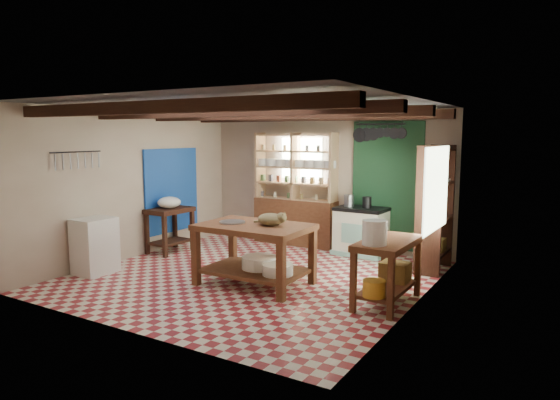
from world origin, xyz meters
The scene contains 30 objects.
floor centered at (0.00, 0.00, -0.01)m, with size 5.00×5.00×0.02m, color maroon.
ceiling centered at (0.00, 0.00, 2.60)m, with size 5.00×5.00×0.02m, color #48474C.
wall_back centered at (0.00, 2.50, 1.30)m, with size 5.00×0.04×2.60m, color beige.
wall_front centered at (0.00, -2.50, 1.30)m, with size 5.00×0.04×2.60m, color beige.
wall_left centered at (-2.50, 0.00, 1.30)m, with size 0.04×5.00×2.60m, color beige.
wall_right centered at (2.50, 0.00, 1.30)m, with size 0.04×5.00×2.60m, color beige.
ceiling_beams centered at (0.00, 0.00, 2.48)m, with size 5.00×3.80×0.15m, color #361C13.
blue_wall_patch centered at (-2.47, 0.90, 1.10)m, with size 0.04×1.40×1.60m, color #1749AD.
green_wall_patch centered at (1.25, 2.47, 1.25)m, with size 1.30×0.04×2.30m, color #1C482A.
window_back centered at (-0.50, 2.48, 1.70)m, with size 0.90×0.02×0.80m, color white.
window_right centered at (2.48, 1.00, 1.40)m, with size 0.02×1.30×1.20m, color white.
utensil_rail centered at (-2.44, -1.20, 1.78)m, with size 0.06×0.90×0.28m, color black.
pot_rack centered at (1.25, 2.05, 2.18)m, with size 0.86×0.12×0.36m, color black.
shelving_unit centered at (-0.55, 2.31, 1.10)m, with size 1.70×0.34×2.20m, color tan.
tall_rack centered at (2.28, 1.80, 1.00)m, with size 0.40×0.86×2.00m, color #361C13.
work_table centered at (0.26, -0.33, 0.44)m, with size 1.56×1.04×0.89m, color brown.
stove centered at (0.90, 2.15, 0.43)m, with size 0.89×0.60×0.87m, color white.
prep_table centered at (-2.20, 0.53, 0.41)m, with size 0.56×0.81×0.82m, color #361C13.
white_cabinet centered at (-2.22, -1.12, 0.44)m, with size 0.49×0.58×0.87m, color white.
right_counter centered at (2.18, -0.14, 0.42)m, with size 0.58×1.17×0.84m, color brown.
cat centered at (0.51, -0.28, 0.97)m, with size 0.39×0.30×0.18m, color #968557.
steel_tray centered at (-0.09, -0.38, 0.90)m, with size 0.38×0.38×0.02m, color #94939A.
basin_large centered at (0.31, -0.28, 0.32)m, with size 0.51×0.51×0.18m, color white.
basin_small centered at (0.71, -0.42, 0.31)m, with size 0.43×0.43×0.15m, color white.
kettle_left centered at (0.65, 2.16, 0.97)m, with size 0.18×0.18×0.21m, color #94939A.
kettle_right centered at (1.00, 2.15, 0.97)m, with size 0.16×0.16×0.20m, color black.
enamel_bowl centered at (-2.20, 0.53, 0.93)m, with size 0.42×0.42×0.21m, color white.
white_bucket centered at (2.12, -0.49, 0.99)m, with size 0.30×0.30×0.30m, color white.
wicker_basket centered at (2.19, 0.16, 0.35)m, with size 0.37×0.29×0.26m, color olive.
yellow_tub centered at (2.17, -0.59, 0.32)m, with size 0.28×0.28×0.20m, color gold.
Camera 1 is at (4.20, -6.17, 2.17)m, focal length 32.00 mm.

